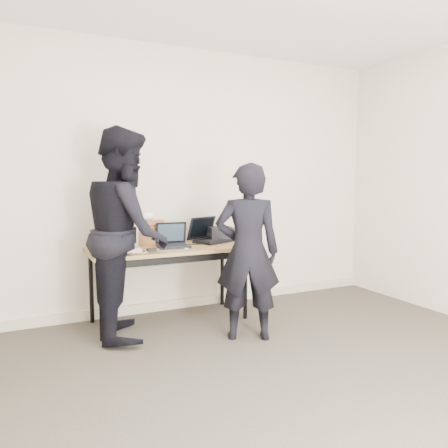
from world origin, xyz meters
TOP-DOWN VIEW (x-y plane):
  - room at (0.00, 0.00)m, footprint 4.60×4.60m
  - desk at (-0.35, 1.89)m, footprint 1.50×0.66m
  - laptop_beige at (-0.78, 1.86)m, footprint 0.31×0.30m
  - laptop_center at (-0.30, 1.90)m, footprint 0.33×0.32m
  - laptop_right at (0.13, 2.05)m, footprint 0.45×0.44m
  - leather_satchel at (-0.53, 2.11)m, footprint 0.37×0.19m
  - tissue at (-0.50, 2.12)m, footprint 0.14×0.11m
  - equipment_box at (0.28, 2.08)m, footprint 0.27×0.24m
  - power_brick at (-0.57, 1.72)m, footprint 0.09×0.06m
  - cables at (-0.30, 1.89)m, footprint 1.14×0.51m
  - person_typist at (0.11, 1.17)m, footprint 0.65×0.55m
  - person_observer at (-0.79, 1.71)m, footprint 0.84×0.99m
  - baseboard at (0.00, 2.23)m, footprint 4.50×0.03m

SIDE VIEW (x-z plane):
  - baseboard at x=0.00m, z-range 0.00..0.10m
  - desk at x=-0.35m, z-range 0.30..1.02m
  - cables at x=-0.30m, z-range 0.72..0.73m
  - power_brick at x=-0.57m, z-range 0.72..0.75m
  - person_typist at x=0.11m, z-range 0.00..1.50m
  - laptop_beige at x=-0.78m, z-range 0.65..0.88m
  - laptop_center at x=-0.30m, z-range 0.66..0.89m
  - laptop_right at x=0.13m, z-range 0.65..0.91m
  - equipment_box at x=0.28m, z-range 0.72..0.86m
  - leather_satchel at x=-0.53m, z-range 0.72..0.97m
  - person_observer at x=-0.79m, z-range 0.00..1.81m
  - tissue at x=-0.50m, z-range 0.97..1.04m
  - room at x=0.00m, z-range -0.05..2.75m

